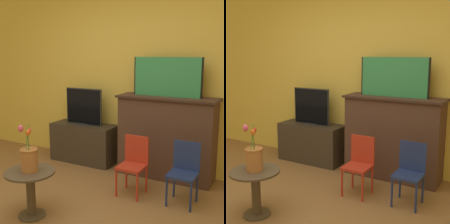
% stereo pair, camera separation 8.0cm
% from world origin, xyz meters
% --- Properties ---
extents(wall_back, '(8.00, 0.06, 2.70)m').
position_xyz_m(wall_back, '(0.00, 2.13, 1.35)').
color(wall_back, '#EAC651').
rests_on(wall_back, ground).
extents(fireplace_mantel, '(1.27, 0.44, 1.05)m').
position_xyz_m(fireplace_mantel, '(0.53, 1.90, 0.54)').
color(fireplace_mantel, '#4C3328').
rests_on(fireplace_mantel, ground).
extents(painting, '(0.88, 0.03, 0.49)m').
position_xyz_m(painting, '(0.51, 1.91, 1.29)').
color(painting, black).
rests_on(painting, fireplace_mantel).
extents(tv_stand, '(0.97, 0.40, 0.56)m').
position_xyz_m(tv_stand, '(-0.72, 1.88, 0.28)').
color(tv_stand, '#382D23').
rests_on(tv_stand, ground).
extents(tv_monitor, '(0.59, 0.12, 0.53)m').
position_xyz_m(tv_monitor, '(-0.72, 1.89, 0.82)').
color(tv_monitor, '#2D2D2D').
rests_on(tv_monitor, tv_stand).
extents(chair_red, '(0.29, 0.29, 0.66)m').
position_xyz_m(chair_red, '(0.38, 1.25, 0.38)').
color(chair_red, '#B22D1E').
rests_on(chair_red, ground).
extents(chair_blue, '(0.29, 0.29, 0.66)m').
position_xyz_m(chair_blue, '(0.94, 1.30, 0.38)').
color(chair_blue, navy).
rests_on(chair_blue, ground).
extents(side_table, '(0.48, 0.48, 0.47)m').
position_xyz_m(side_table, '(-0.28, 0.29, 0.31)').
color(side_table, '#4C3D2D').
rests_on(side_table, ground).
extents(vase_tulips, '(0.17, 0.25, 0.49)m').
position_xyz_m(vase_tulips, '(-0.28, 0.29, 0.60)').
color(vase_tulips, '#AD6B38').
rests_on(vase_tulips, side_table).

